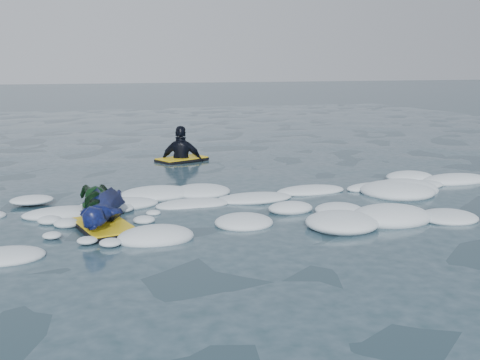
{
  "coord_description": "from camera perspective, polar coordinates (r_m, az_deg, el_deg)",
  "views": [
    {
      "loc": [
        -2.14,
        -7.12,
        2.08
      ],
      "look_at": [
        0.83,
        1.6,
        0.29
      ],
      "focal_mm": 45.0,
      "sensor_mm": 36.0,
      "label": 1
    }
  ],
  "objects": [
    {
      "name": "prone_woman_unit",
      "position": [
        8.01,
        -12.94,
        -2.76
      ],
      "size": [
        0.95,
        1.72,
        0.42
      ],
      "rotation": [
        0.0,
        0.0,
        1.77
      ],
      "color": "black",
      "rests_on": "ground"
    },
    {
      "name": "foam_band",
      "position": [
        8.68,
        -3.99,
        -2.92
      ],
      "size": [
        12.0,
        3.1,
        0.3
      ],
      "primitive_type": null,
      "color": "white",
      "rests_on": "ground"
    },
    {
      "name": "ground",
      "position": [
        7.72,
        -2.01,
        -4.67
      ],
      "size": [
        120.0,
        120.0,
        0.0
      ],
      "primitive_type": "plane",
      "color": "#162B35",
      "rests_on": "ground"
    },
    {
      "name": "waiting_rider_unit",
      "position": [
        13.11,
        -5.53,
        1.63
      ],
      "size": [
        1.23,
        0.97,
        1.62
      ],
      "rotation": [
        0.0,
        0.0,
        0.4
      ],
      "color": "black",
      "rests_on": "ground"
    },
    {
      "name": "prone_child_unit",
      "position": [
        8.41,
        -13.32,
        -2.11
      ],
      "size": [
        0.69,
        1.2,
        0.43
      ],
      "rotation": [
        0.0,
        0.0,
        1.25
      ],
      "color": "black",
      "rests_on": "ground"
    }
  ]
}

